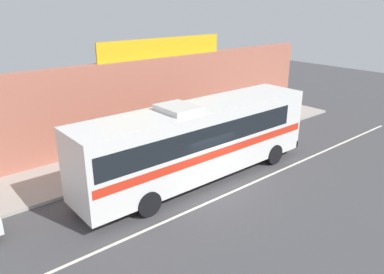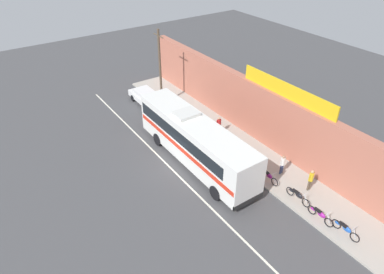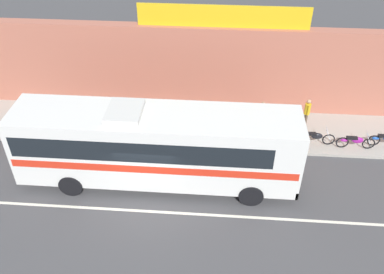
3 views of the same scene
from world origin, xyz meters
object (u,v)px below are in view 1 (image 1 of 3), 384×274
object	(u,v)px
motorcycle_red	(286,112)
motorcycle_orange	(228,130)
motorcycle_blue	(254,122)
pedestrian_near_shop	(122,144)
motorcycle_purple	(275,117)
pedestrian_by_curb	(235,110)
intercity_bus	(198,138)
pedestrian_far_right	(212,118)

from	to	relation	value
motorcycle_red	motorcycle_orange	xyz separation A→B (m)	(-6.01, -0.26, 0.00)
motorcycle_red	motorcycle_blue	xyz separation A→B (m)	(-3.49, -0.09, 0.00)
motorcycle_orange	pedestrian_near_shop	distance (m)	6.82
motorcycle_purple	motorcycle_blue	distance (m)	1.93
motorcycle_blue	motorcycle_purple	bearing A→B (deg)	-5.57
motorcycle_blue	pedestrian_by_curb	world-z (taller)	pedestrian_by_curb
intercity_bus	pedestrian_near_shop	bearing A→B (deg)	115.81
motorcycle_blue	pedestrian_far_right	distance (m)	2.87
motorcycle_purple	pedestrian_near_shop	world-z (taller)	pedestrian_near_shop
motorcycle_orange	motorcycle_purple	bearing A→B (deg)	-0.33
intercity_bus	pedestrian_by_curb	size ratio (longest dim) A/B	7.21
motorcycle_red	motorcycle_blue	size ratio (longest dim) A/B	0.95
motorcycle_red	pedestrian_far_right	xyz separation A→B (m)	(-6.04, 1.13, 0.49)
motorcycle_blue	pedestrian_far_right	bearing A→B (deg)	154.35
motorcycle_red	motorcycle_orange	size ratio (longest dim) A/B	1.01
pedestrian_by_curb	motorcycle_blue	bearing A→B (deg)	-80.27
motorcycle_orange	pedestrian_far_right	bearing A→B (deg)	91.25
intercity_bus	motorcycle_purple	xyz separation A→B (m)	(9.36, 2.87, -1.50)
motorcycle_red	pedestrian_near_shop	world-z (taller)	pedestrian_near_shop
motorcycle_red	motorcycle_purple	world-z (taller)	same
motorcycle_orange	motorcycle_blue	bearing A→B (deg)	3.68
motorcycle_red	intercity_bus	bearing A→B (deg)	-163.93
pedestrian_by_curb	intercity_bus	bearing A→B (deg)	-147.85
pedestrian_by_curb	pedestrian_near_shop	distance (m)	9.05
motorcycle_red	pedestrian_far_right	size ratio (longest dim) A/B	1.17
intercity_bus	motorcycle_purple	distance (m)	9.91
motorcycle_purple	motorcycle_orange	distance (m)	4.44
motorcycle_orange	pedestrian_near_shop	bearing A→B (deg)	172.60
motorcycle_red	pedestrian_near_shop	bearing A→B (deg)	177.22
motorcycle_purple	pedestrian_far_right	distance (m)	4.72
motorcycle_purple	pedestrian_far_right	world-z (taller)	pedestrian_far_right
motorcycle_purple	pedestrian_by_curb	distance (m)	2.78
motorcycle_purple	pedestrian_far_right	size ratio (longest dim) A/B	1.19
intercity_bus	motorcycle_orange	size ratio (longest dim) A/B	6.50
intercity_bus	motorcycle_blue	size ratio (longest dim) A/B	6.17
motorcycle_orange	motorcycle_blue	distance (m)	2.53
motorcycle_blue	pedestrian_by_curb	xyz separation A→B (m)	(-0.25, 1.46, 0.54)
motorcycle_blue	motorcycle_red	bearing A→B (deg)	1.53
intercity_bus	motorcycle_blue	world-z (taller)	intercity_bus
intercity_bus	motorcycle_orange	world-z (taller)	intercity_bus
motorcycle_red	motorcycle_orange	bearing A→B (deg)	-177.57
motorcycle_blue	pedestrian_far_right	size ratio (longest dim) A/B	1.23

